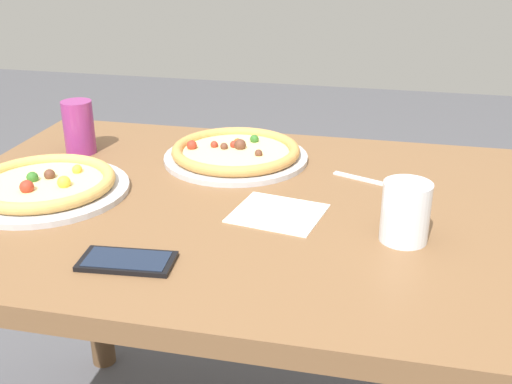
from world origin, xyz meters
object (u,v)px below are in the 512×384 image
object	(u,v)px
pizza_far	(236,153)
fork	(383,184)
drink_cup_colored	(79,127)
pizza_near	(44,185)
water_cup_clear	(405,211)
cell_phone	(127,261)

from	to	relation	value
pizza_far	fork	bearing A→B (deg)	-12.75
drink_cup_colored	pizza_far	bearing A→B (deg)	4.43
drink_cup_colored	pizza_near	bearing A→B (deg)	-80.19
pizza_near	water_cup_clear	xyz separation A→B (m)	(0.70, -0.05, 0.04)
water_cup_clear	cell_phone	size ratio (longest dim) A/B	0.67
fork	pizza_far	bearing A→B (deg)	167.25
pizza_near	cell_phone	distance (m)	0.36
pizza_near	water_cup_clear	size ratio (longest dim) A/B	3.20
pizza_near	cell_phone	world-z (taller)	pizza_near
pizza_near	cell_phone	size ratio (longest dim) A/B	2.15
pizza_far	drink_cup_colored	world-z (taller)	drink_cup_colored
drink_cup_colored	cell_phone	distance (m)	0.56
pizza_far	water_cup_clear	world-z (taller)	water_cup_clear
pizza_near	water_cup_clear	bearing A→B (deg)	-3.92
pizza_near	drink_cup_colored	bearing A→B (deg)	99.81
fork	cell_phone	world-z (taller)	cell_phone
pizza_near	water_cup_clear	distance (m)	0.70
pizza_near	water_cup_clear	world-z (taller)	water_cup_clear
pizza_far	water_cup_clear	size ratio (longest dim) A/B	3.12
pizza_near	pizza_far	size ratio (longest dim) A/B	1.02
pizza_far	cell_phone	distance (m)	0.50
fork	cell_phone	distance (m)	0.57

